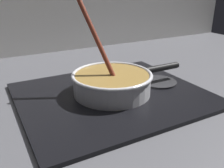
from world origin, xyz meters
name	(u,v)px	position (x,y,z in m)	size (l,w,h in m)	color
ground	(130,127)	(0.00, 0.00, -0.02)	(2.40, 1.60, 0.04)	#4C4C51
hob_plate	(112,95)	(0.03, 0.15, 0.01)	(0.56, 0.48, 0.01)	black
burner_ring	(112,92)	(0.03, 0.15, 0.02)	(0.16, 0.16, 0.01)	#592D0C
spare_burner	(159,82)	(0.21, 0.15, 0.01)	(0.12, 0.12, 0.01)	#262628
cooking_pan	(112,82)	(0.03, 0.15, 0.05)	(0.39, 0.25, 0.29)	silver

